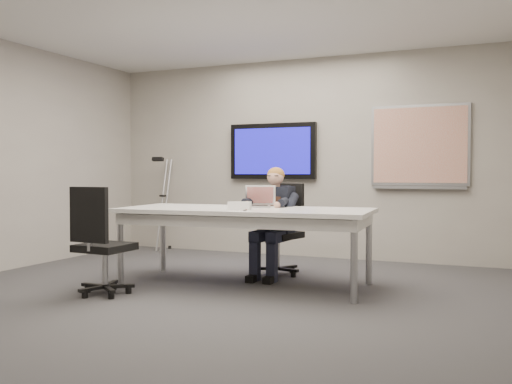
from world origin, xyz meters
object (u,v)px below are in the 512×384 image
at_px(seated_person, 271,233).
at_px(laptop, 257,202).
at_px(office_chair_far, 280,246).
at_px(conference_table, 245,217).
at_px(office_chair_near, 102,261).

xyz_separation_m(seated_person, laptop, (-0.07, -0.22, 0.37)).
xyz_separation_m(office_chair_far, seated_person, (-0.01, -0.24, 0.17)).
bearing_deg(seated_person, conference_table, -97.87).
relative_size(conference_table, office_chair_far, 2.55).
distance_m(office_chair_near, seated_person, 1.91).
bearing_deg(conference_table, seated_person, 74.19).
bearing_deg(laptop, seated_person, 49.48).
relative_size(seated_person, laptop, 2.97).
bearing_deg(seated_person, office_chair_far, 91.43).
distance_m(office_chair_far, laptop, 0.72).
xyz_separation_m(conference_table, seated_person, (0.10, 0.48, -0.22)).
bearing_deg(seated_person, office_chair_near, -123.77).
relative_size(office_chair_far, seated_person, 0.85).
bearing_deg(office_chair_far, conference_table, -85.54).
relative_size(conference_table, office_chair_near, 2.56).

